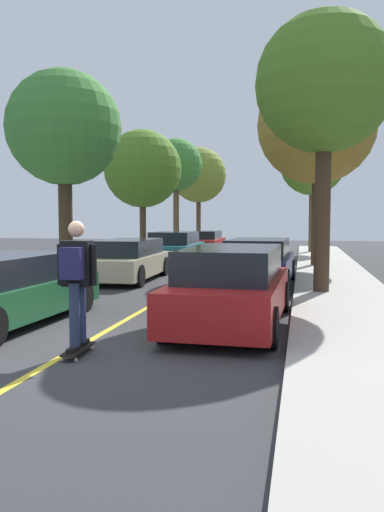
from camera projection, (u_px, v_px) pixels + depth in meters
The scene contains 19 objects.
ground at pixel (75, 349), 7.76m from camera, with size 80.00×80.00×0.00m, color #353538.
sidewalk_right at pixel (379, 361), 6.86m from camera, with size 2.40×56.00×0.14m, color #ADA89E.
center_line at pixel (151, 305), 11.66m from camera, with size 0.12×39.20×0.01m, color gold.
parked_car_left_nearest at pixel (0, 290), 9.43m from camera, with size 2.04×4.59×1.28m.
parked_car_left_near at pixel (128, 260), 16.37m from camera, with size 1.93×4.57×1.29m.
parked_car_left_far at pixel (175, 248), 22.34m from camera, with size 2.08×4.73×1.39m.
parked_car_left_farthest at pixel (205, 242), 29.26m from camera, with size 1.88×4.50×1.26m.
parked_car_right_nearest at pixel (232, 287), 9.45m from camera, with size 1.95×4.60×1.43m.
parked_car_right_near at pixel (259, 262), 15.19m from camera, with size 2.04×4.60×1.36m.
street_tree_left_nearest at pixel (64, 129), 15.62m from camera, with size 3.46×3.46×6.27m.
street_tree_left_near at pixel (143, 169), 23.31m from camera, with size 3.49×3.49×5.80m.
street_tree_left_far at pixel (176, 165), 29.44m from camera, with size 2.98×2.98×6.36m.
street_tree_left_farthest at pixel (199, 175), 35.81m from camera, with size 3.81×3.81×6.73m.
street_tree_right_nearest at pixel (325, 85), 12.58m from camera, with size 3.39×3.39×6.80m.
street_tree_right_near at pixel (317, 125), 19.99m from camera, with size 4.59×4.59×7.74m.
street_tree_right_far at pixel (312, 163), 28.18m from camera, with size 3.52×3.52×6.60m.
streetlamp at pixel (319, 179), 17.05m from camera, with size 0.36×0.24×5.40m.
skateboard at pixel (78, 349), 7.40m from camera, with size 0.27×0.85×0.10m.
skateboarder at pixel (76, 276), 7.29m from camera, with size 0.58×0.71×1.81m.
Camera 1 is at (3.30, -7.11, 1.95)m, focal length 36.39 mm.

